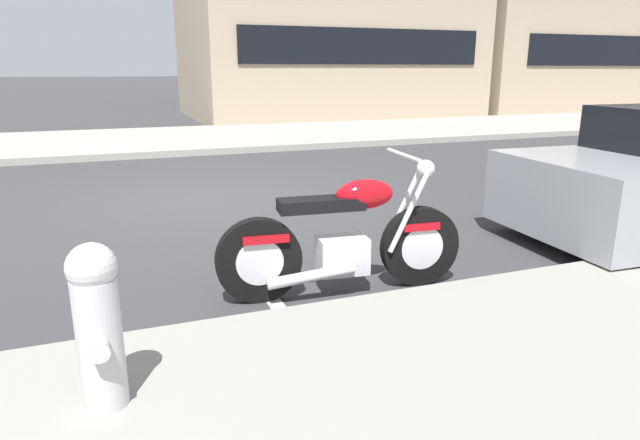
% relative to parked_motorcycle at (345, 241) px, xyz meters
% --- Properties ---
extents(ground_plane, '(260.00, 260.00, 0.00)m').
position_rel_parked_motorcycle_xyz_m(ground_plane, '(-0.60, 3.77, -0.44)').
color(ground_plane, '#333335').
extents(sidewalk_far_curb, '(120.00, 5.00, 0.14)m').
position_rel_parked_motorcycle_xyz_m(sidewalk_far_curb, '(11.40, 10.36, -0.37)').
color(sidewalk_far_curb, gray).
rests_on(sidewalk_far_curb, ground).
extents(parking_stall_stripe, '(0.12, 2.20, 0.01)m').
position_rel_parked_motorcycle_xyz_m(parking_stall_stripe, '(-0.60, 0.28, -0.44)').
color(parking_stall_stripe, silver).
rests_on(parking_stall_stripe, ground).
extents(parked_motorcycle, '(2.05, 0.62, 1.14)m').
position_rel_parked_motorcycle_xyz_m(parked_motorcycle, '(0.00, 0.00, 0.00)').
color(parked_motorcycle, black).
rests_on(parked_motorcycle, ground).
extents(fire_hydrant, '(0.24, 0.36, 0.86)m').
position_rel_parked_motorcycle_xyz_m(fire_hydrant, '(-1.84, -1.22, 0.15)').
color(fire_hydrant, '#B7B7BC').
rests_on(fire_hydrant, sidewalk_near_curb).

